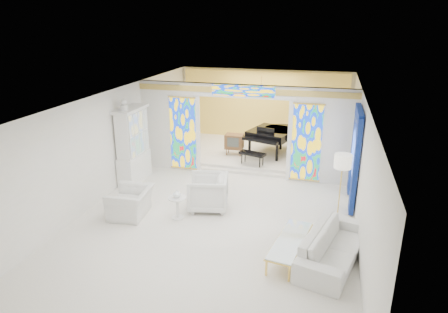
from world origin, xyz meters
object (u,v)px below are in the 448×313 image
(armchair_left, at_px, (131,202))
(grand_piano, at_px, (276,134))
(china_cabinet, at_px, (133,146))
(sofa, at_px, (333,246))
(armchair_right, at_px, (208,192))
(coffee_table, at_px, (290,241))
(tv_console, at_px, (234,142))

(armchair_left, relative_size, grand_piano, 0.40)
(china_cabinet, relative_size, armchair_left, 2.40)
(sofa, height_order, grand_piano, grand_piano)
(sofa, bearing_deg, armchair_right, 77.78)
(armchair_left, relative_size, sofa, 0.46)
(armchair_right, distance_m, coffee_table, 3.00)
(china_cabinet, relative_size, coffee_table, 1.41)
(grand_piano, distance_m, tv_console, 1.58)
(armchair_left, height_order, armchair_right, armchair_right)
(armchair_right, distance_m, sofa, 3.74)
(coffee_table, bearing_deg, tv_console, 114.40)
(armchair_left, xyz_separation_m, coffee_table, (4.26, -0.87, 0.01))
(sofa, height_order, coffee_table, sofa)
(tv_console, bearing_deg, coffee_table, -67.18)
(armchair_right, bearing_deg, sofa, 51.13)
(armchair_left, bearing_deg, china_cabinet, -161.13)
(china_cabinet, xyz_separation_m, coffee_table, (5.26, -3.07, -0.79))
(coffee_table, bearing_deg, sofa, 3.78)
(china_cabinet, distance_m, sofa, 6.91)
(sofa, height_order, tv_console, tv_console)
(coffee_table, height_order, grand_piano, grand_piano)
(armchair_left, bearing_deg, coffee_table, 73.03)
(armchair_left, xyz_separation_m, tv_console, (1.58, 5.04, 0.31))
(armchair_right, xyz_separation_m, coffee_table, (2.41, -1.78, -0.10))
(china_cabinet, xyz_separation_m, tv_console, (2.58, 2.83, -0.49))
(china_cabinet, distance_m, armchair_left, 2.55)
(tv_console, bearing_deg, grand_piano, 20.11)
(armchair_left, height_order, coffee_table, armchair_left)
(armchair_left, xyz_separation_m, armchair_right, (1.85, 0.91, 0.11))
(china_cabinet, relative_size, sofa, 1.11)
(sofa, distance_m, grand_piano, 6.80)
(armchair_left, distance_m, grand_piano, 6.41)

